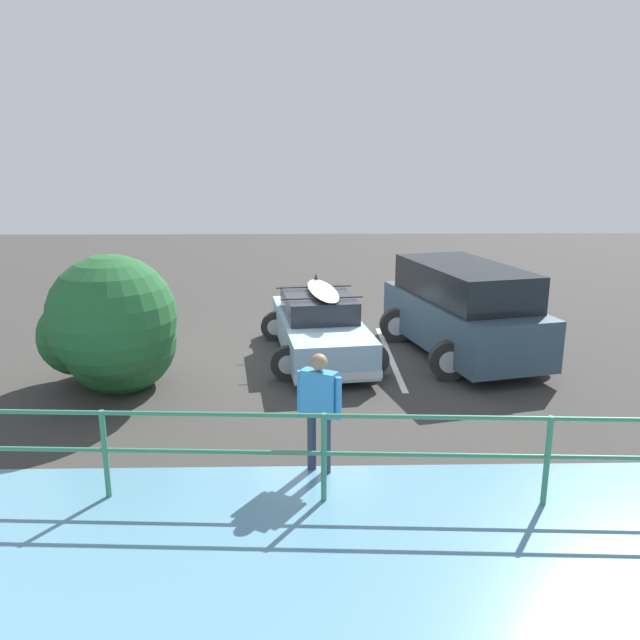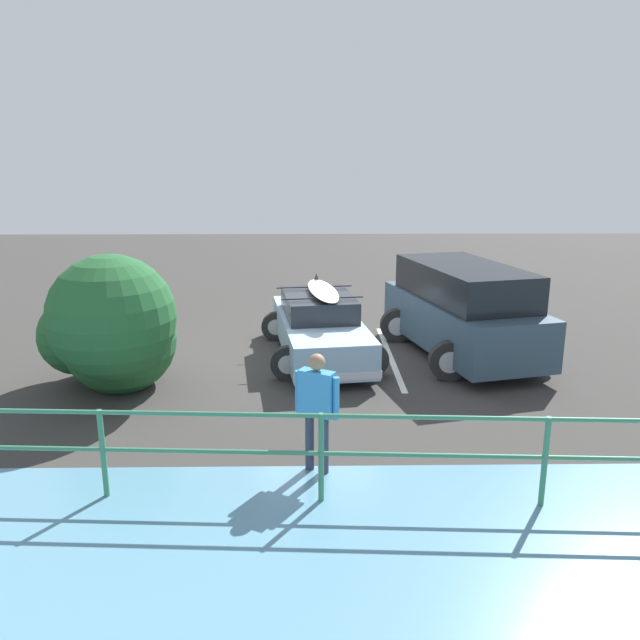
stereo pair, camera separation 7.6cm
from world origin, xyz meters
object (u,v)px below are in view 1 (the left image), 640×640
(sedan_car, at_px, (319,327))
(bush_near_left, at_px, (110,331))
(suv_car, at_px, (462,310))
(person_bystander, at_px, (319,402))

(sedan_car, relative_size, bush_near_left, 1.54)
(sedan_car, height_order, suv_car, suv_car)
(sedan_car, distance_m, person_bystander, 5.04)
(sedan_car, distance_m, suv_car, 3.01)
(sedan_car, relative_size, suv_car, 0.95)
(person_bystander, distance_m, bush_near_left, 4.77)
(suv_car, bearing_deg, bush_near_left, 16.02)
(sedan_car, relative_size, person_bystander, 2.75)
(sedan_car, xyz_separation_m, suv_car, (-2.99, 0.00, 0.36))
(suv_car, xyz_separation_m, bush_near_left, (6.72, 1.93, 0.11))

